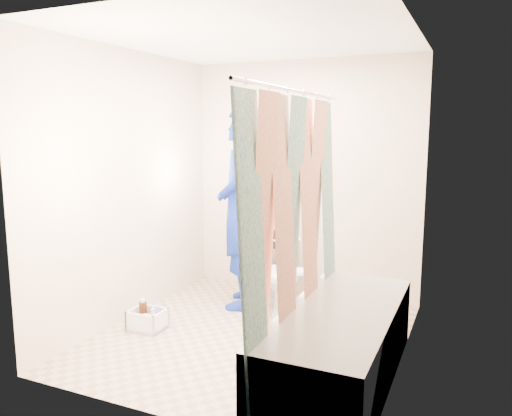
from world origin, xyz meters
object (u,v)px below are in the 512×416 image
at_px(bathtub, 339,343).
at_px(cleaning_caddy, 148,321).
at_px(plumber, 241,209).
at_px(toilet, 283,274).

distance_m(bathtub, cleaning_caddy, 1.74).
relative_size(bathtub, plumber, 0.92).
bearing_deg(plumber, cleaning_caddy, -45.11).
xyz_separation_m(toilet, cleaning_caddy, (-0.86, -0.98, -0.25)).
xyz_separation_m(plumber, cleaning_caddy, (-0.46, -0.90, -0.87)).
distance_m(plumber, cleaning_caddy, 1.33).
bearing_deg(cleaning_caddy, plumber, 62.27).
bearing_deg(bathtub, cleaning_caddy, 174.09).
bearing_deg(toilet, bathtub, -78.11).
bearing_deg(bathtub, plumber, 139.46).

